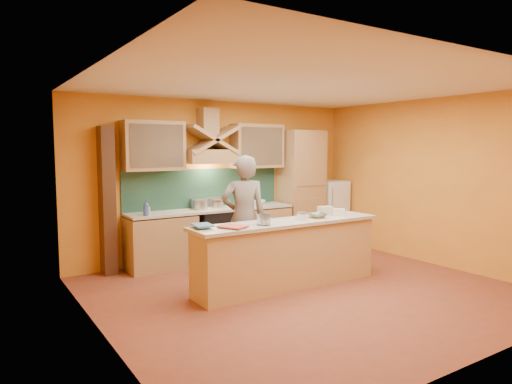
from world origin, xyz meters
TOP-DOWN VIEW (x-y plane):
  - floor at (0.00, 0.00)m, footprint 5.50×5.00m
  - ceiling at (0.00, 0.00)m, footprint 5.50×5.00m
  - wall_back at (0.00, 2.50)m, footprint 5.50×0.02m
  - wall_front at (0.00, -2.50)m, footprint 5.50×0.02m
  - wall_left at (-2.75, 0.00)m, footprint 0.02×5.00m
  - wall_right at (2.75, 0.00)m, footprint 0.02×5.00m
  - base_cabinet_left at (-1.25, 2.20)m, footprint 1.10×0.60m
  - base_cabinet_right at (0.65, 2.20)m, footprint 1.10×0.60m
  - counter_top at (-0.30, 2.20)m, footprint 3.00×0.62m
  - stove at (-0.30, 2.20)m, footprint 0.60×0.58m
  - backsplash at (-0.30, 2.48)m, footprint 3.00×0.03m
  - range_hood at (-0.30, 2.25)m, footprint 0.92×0.50m
  - hood_chimney at (-0.30, 2.35)m, footprint 0.30×0.30m
  - upper_cabinet_left at (-1.30, 2.33)m, footprint 1.00×0.35m
  - upper_cabinet_right at (0.70, 2.33)m, footprint 1.00×0.35m
  - pantry_column at (1.65, 2.20)m, footprint 0.80×0.60m
  - fridge at (2.40, 2.20)m, footprint 0.58×0.60m
  - trim_column_left at (-2.05, 2.35)m, footprint 0.20×0.30m
  - island_body at (-0.10, 0.30)m, footprint 2.80×0.55m
  - island_top at (-0.10, 0.30)m, footprint 2.90×0.62m
  - person at (-0.43, 0.95)m, footprint 0.79×0.65m
  - pot_large at (-0.52, 2.22)m, footprint 0.29×0.29m
  - pot_small at (-0.19, 2.23)m, footprint 0.25×0.25m
  - soap_bottle_a at (-1.47, 2.17)m, footprint 0.10×0.10m
  - soap_bottle_b at (-1.55, 2.03)m, footprint 0.11×0.11m
  - bowl_back at (0.76, 2.33)m, footprint 0.27×0.27m
  - dish_rack at (0.36, 2.03)m, footprint 0.38×0.34m
  - book_lower at (-1.15, 0.16)m, footprint 0.38×0.42m
  - book_upper at (-1.48, 0.45)m, footprint 0.28×0.35m
  - jar_large at (-0.60, 0.21)m, footprint 0.13×0.13m
  - jar_small at (-0.58, 0.15)m, footprint 0.16×0.16m
  - kitchen_scale at (0.10, 0.23)m, footprint 0.15×0.15m
  - mixing_bowl at (0.43, 0.29)m, footprint 0.32×0.32m
  - cloth at (0.48, 0.35)m, footprint 0.27×0.25m
  - grocery_bag_a at (0.72, 0.43)m, footprint 0.24×0.21m
  - grocery_bag_b at (0.83, 0.26)m, footprint 0.22×0.21m

SIDE VIEW (x-z plane):
  - floor at x=0.00m, z-range -0.01..0.01m
  - base_cabinet_left at x=-1.25m, z-range 0.00..0.86m
  - base_cabinet_right at x=0.65m, z-range 0.00..0.86m
  - island_body at x=-0.10m, z-range 0.00..0.88m
  - stove at x=-0.30m, z-range 0.00..0.90m
  - fridge at x=2.40m, z-range 0.00..1.30m
  - counter_top at x=-0.30m, z-range 0.88..0.92m
  - island_top at x=-0.10m, z-range 0.90..0.95m
  - person at x=-0.43m, z-range 0.00..1.86m
  - cloth at x=0.48m, z-range 0.94..0.96m
  - bowl_back at x=0.76m, z-range 0.92..0.99m
  - book_lower at x=-1.15m, z-range 0.94..0.98m
  - pot_small at x=-0.19m, z-range 0.90..1.04m
  - dish_rack at x=0.36m, z-range 0.92..1.03m
  - mixing_bowl at x=0.43m, z-range 0.95..1.01m
  - book_upper at x=-1.48m, z-range 0.97..0.99m
  - pot_large at x=-0.52m, z-range 0.90..1.07m
  - kitchen_scale at x=0.10m, z-range 0.94..1.04m
  - grocery_bag_b at x=0.83m, z-range 0.95..1.05m
  - soap_bottle_a at x=-1.47m, z-range 0.92..1.09m
  - grocery_bag_a at x=0.72m, z-range 0.95..1.08m
  - jar_small at x=-0.58m, z-range 0.94..1.09m
  - jar_large at x=-0.60m, z-range 0.94..1.09m
  - soap_bottle_b at x=-1.55m, z-range 0.92..1.17m
  - pantry_column at x=1.65m, z-range 0.00..2.30m
  - trim_column_left at x=-2.05m, z-range 0.00..2.30m
  - backsplash at x=-0.30m, z-range 0.90..1.60m
  - wall_back at x=0.00m, z-range 0.00..2.80m
  - wall_front at x=0.00m, z-range 0.00..2.80m
  - wall_left at x=-2.75m, z-range 0.00..2.80m
  - wall_right at x=2.75m, z-range 0.00..2.80m
  - range_hood at x=-0.30m, z-range 1.70..1.94m
  - upper_cabinet_left at x=-1.30m, z-range 1.60..2.40m
  - upper_cabinet_right at x=0.70m, z-range 1.60..2.40m
  - hood_chimney at x=-0.30m, z-range 2.15..2.65m
  - ceiling at x=0.00m, z-range 2.79..2.80m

